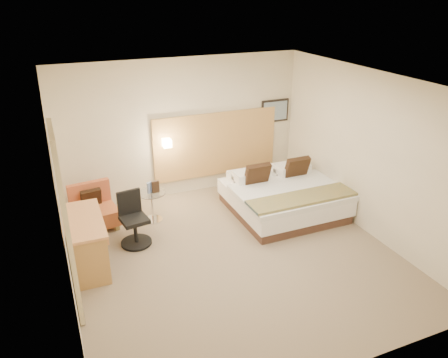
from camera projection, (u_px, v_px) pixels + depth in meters
name	position (u px, v px, depth m)	size (l,w,h in m)	color
floor	(234.00, 256.00, 6.85)	(4.80, 5.00, 0.02)	#7D6B54
ceiling	(236.00, 82.00, 5.75)	(4.80, 5.00, 0.02)	silver
wall_back	(182.00, 129.00, 8.42)	(4.80, 0.02, 2.70)	beige
wall_front	(341.00, 273.00, 4.19)	(4.80, 0.02, 2.70)	beige
wall_left	(59.00, 206.00, 5.45)	(0.02, 5.00, 2.70)	beige
wall_right	(369.00, 154.00, 7.16)	(0.02, 5.00, 2.70)	beige
headboard_panel	(216.00, 144.00, 8.79)	(2.60, 0.04, 1.30)	tan
art_frame	(275.00, 111.00, 9.05)	(0.62, 0.03, 0.47)	black
art_canvas	(275.00, 111.00, 9.03)	(0.54, 0.01, 0.39)	gray
lamp_arm	(166.00, 142.00, 8.30)	(0.02, 0.02, 0.12)	white
lamp_shade	(167.00, 143.00, 8.25)	(0.15, 0.15, 0.15)	#FFEDC6
curtain	(66.00, 224.00, 5.31)	(0.06, 0.90, 2.42)	beige
bottle_a	(149.00, 188.00, 7.60)	(0.06, 0.06, 0.20)	#8BA4D8
bottle_b	(151.00, 187.00, 7.64)	(0.06, 0.06, 0.20)	#8299C9
menu_folder	(155.00, 187.00, 7.62)	(0.13, 0.05, 0.22)	#362316
bed	(283.00, 196.00, 8.07)	(1.96, 1.87, 0.94)	#472D23
lounge_chair	(94.00, 211.00, 7.57)	(0.79, 0.72, 0.76)	tan
side_table	(152.00, 205.00, 7.75)	(0.53, 0.53, 0.55)	white
desk	(85.00, 229.00, 6.37)	(0.59, 1.27, 0.79)	tan
desk_chair	(134.00, 223.00, 7.03)	(0.57, 0.57, 0.89)	black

